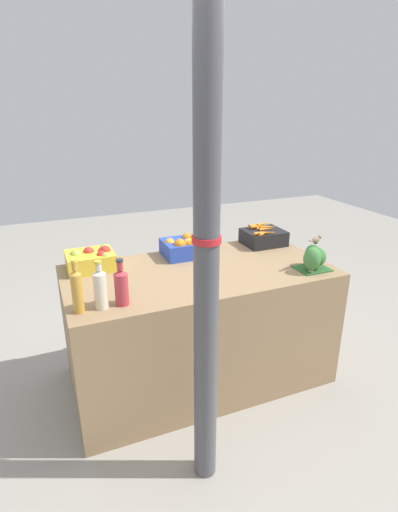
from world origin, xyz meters
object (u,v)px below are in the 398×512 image
(juice_bottle_cloudy, at_px, (100,288))
(juice_bottle_ruby, at_px, (121,286))
(apple_crate, at_px, (92,259))
(sparrow_bird, at_px, (316,240))
(carrot_crate, at_px, (263,236))
(juice_bottle_amber, at_px, (77,290))
(support_pole, at_px, (206,262))
(orange_crate, at_px, (185,246))
(broccoli_pile, at_px, (314,258))

(juice_bottle_cloudy, bearing_deg, juice_bottle_ruby, 0.00)
(apple_crate, bearing_deg, juice_bottle_ruby, -82.72)
(apple_crate, distance_m, sparrow_bird, 1.52)
(apple_crate, height_order, carrot_crate, carrot_crate)
(carrot_crate, bearing_deg, juice_bottle_cloudy, -156.54)
(juice_bottle_amber, relative_size, sparrow_bird, 2.28)
(support_pole, xyz_separation_m, orange_crate, (0.30, 1.08, -0.31))
(carrot_crate, distance_m, juice_bottle_cloudy, 1.51)
(juice_bottle_amber, distance_m, sparrow_bird, 1.56)
(support_pole, bearing_deg, juice_bottle_cloudy, 130.22)
(support_pole, relative_size, orange_crate, 7.97)
(apple_crate, bearing_deg, orange_crate, -0.66)
(support_pole, xyz_separation_m, broccoli_pile, (1.00, 0.50, -0.30))
(support_pole, height_order, carrot_crate, support_pole)
(support_pole, distance_m, apple_crate, 1.19)
(support_pole, distance_m, broccoli_pile, 1.16)
(orange_crate, xyz_separation_m, sparrow_bird, (0.72, -0.57, 0.13))
(apple_crate, xyz_separation_m, orange_crate, (0.67, -0.01, 0.00))
(support_pole, height_order, broccoli_pile, support_pole)
(broccoli_pile, distance_m, juice_bottle_cloudy, 1.42)
(broccoli_pile, bearing_deg, apple_crate, 156.83)
(sparrow_bird, bearing_deg, apple_crate, 139.71)
(juice_bottle_ruby, bearing_deg, juice_bottle_cloudy, -180.00)
(support_pole, height_order, juice_bottle_cloudy, support_pole)
(orange_crate, distance_m, sparrow_bird, 0.93)
(broccoli_pile, bearing_deg, juice_bottle_ruby, -179.59)
(orange_crate, height_order, carrot_crate, orange_crate)
(apple_crate, height_order, orange_crate, orange_crate)
(juice_bottle_cloudy, xyz_separation_m, juice_bottle_ruby, (0.11, 0.00, -0.01))
(carrot_crate, height_order, sparrow_bird, sparrow_bird)
(support_pole, distance_m, carrot_crate, 1.49)
(juice_bottle_cloudy, xyz_separation_m, sparrow_bird, (1.43, 0.02, 0.09))
(juice_bottle_amber, relative_size, juice_bottle_ruby, 1.12)
(broccoli_pile, distance_m, juice_bottle_ruby, 1.30)
(orange_crate, relative_size, juice_bottle_ruby, 1.15)
(sparrow_bird, bearing_deg, juice_bottle_ruby, 163.12)
(apple_crate, bearing_deg, sparrow_bird, -22.45)
(juice_bottle_amber, bearing_deg, juice_bottle_cloudy, 0.00)
(carrot_crate, bearing_deg, support_pole, -131.82)
(broccoli_pile, bearing_deg, juice_bottle_cloudy, -179.62)
(apple_crate, xyz_separation_m, carrot_crate, (1.35, 0.00, -0.00))
(juice_bottle_ruby, distance_m, sparrow_bird, 1.32)
(apple_crate, relative_size, carrot_crate, 1.00)
(juice_bottle_amber, bearing_deg, carrot_crate, 21.76)
(orange_crate, bearing_deg, juice_bottle_ruby, -135.27)
(juice_bottle_cloudy, distance_m, juice_bottle_ruby, 0.11)
(juice_bottle_amber, relative_size, juice_bottle_cloudy, 1.09)
(apple_crate, relative_size, orange_crate, 1.00)
(sparrow_bird, bearing_deg, juice_bottle_cloudy, 163.04)
(apple_crate, bearing_deg, broccoli_pile, -23.17)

